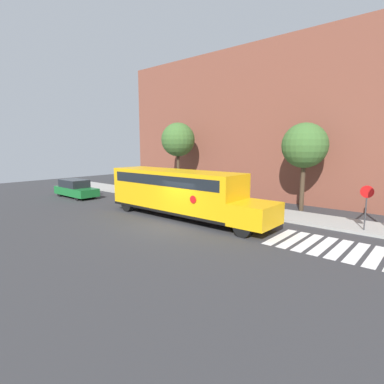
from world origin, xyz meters
The scene contains 9 objects.
ground_plane centered at (0.00, 0.00, 0.00)m, with size 60.00×60.00×0.00m, color #333335.
sidewalk_strip centered at (0.00, 6.50, 0.07)m, with size 44.00×3.00×0.15m.
building_backdrop centered at (0.00, 13.00, 6.52)m, with size 32.00×4.00×13.03m.
crosswalk_stripes centered at (8.16, 2.00, 0.00)m, with size 5.40×3.20×0.01m.
school_bus centered at (-1.07, 1.77, 1.74)m, with size 11.75×2.57×3.03m.
parked_car centered at (-13.48, 1.36, 0.77)m, with size 4.78×1.80×1.58m.
stop_sign centered at (8.76, 5.61, 1.66)m, with size 0.66×0.10×2.54m.
tree_near_sidewalk centered at (4.13, 8.94, 4.58)m, with size 3.14×3.14×6.18m.
tree_far_sidewalk centered at (-7.54, 8.56, 5.13)m, with size 3.13×3.13×6.72m.
Camera 1 is at (11.83, -12.08, 4.57)m, focal length 28.00 mm.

